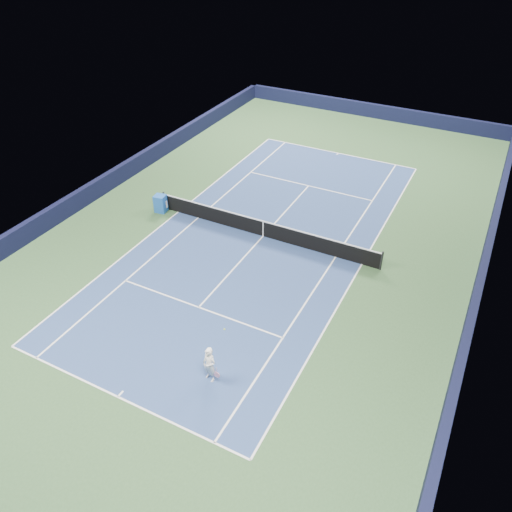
% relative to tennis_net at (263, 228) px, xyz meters
% --- Properties ---
extents(ground, '(40.00, 40.00, 0.00)m').
position_rel_tennis_net_xyz_m(ground, '(0.00, 0.00, -0.50)').
color(ground, '#2D4C29').
rests_on(ground, ground).
extents(wall_far, '(22.00, 0.35, 1.10)m').
position_rel_tennis_net_xyz_m(wall_far, '(0.00, 19.82, 0.05)').
color(wall_far, '#111333').
rests_on(wall_far, ground).
extents(wall_right, '(0.35, 40.00, 1.10)m').
position_rel_tennis_net_xyz_m(wall_right, '(10.82, 0.00, 0.05)').
color(wall_right, black).
rests_on(wall_right, ground).
extents(wall_left, '(0.35, 40.00, 1.10)m').
position_rel_tennis_net_xyz_m(wall_left, '(-10.82, 0.00, 0.05)').
color(wall_left, black).
rests_on(wall_left, ground).
extents(court_surface, '(10.97, 23.77, 0.01)m').
position_rel_tennis_net_xyz_m(court_surface, '(0.00, 0.00, -0.50)').
color(court_surface, navy).
rests_on(court_surface, ground).
extents(baseline_far, '(10.97, 0.08, 0.00)m').
position_rel_tennis_net_xyz_m(baseline_far, '(0.00, 11.88, -0.50)').
color(baseline_far, white).
rests_on(baseline_far, ground).
extents(baseline_near, '(10.97, 0.08, 0.00)m').
position_rel_tennis_net_xyz_m(baseline_near, '(0.00, -11.88, -0.50)').
color(baseline_near, white).
rests_on(baseline_near, ground).
extents(sideline_doubles_right, '(0.08, 23.77, 0.00)m').
position_rel_tennis_net_xyz_m(sideline_doubles_right, '(5.49, 0.00, -0.50)').
color(sideline_doubles_right, white).
rests_on(sideline_doubles_right, ground).
extents(sideline_doubles_left, '(0.08, 23.77, 0.00)m').
position_rel_tennis_net_xyz_m(sideline_doubles_left, '(-5.49, 0.00, -0.50)').
color(sideline_doubles_left, white).
rests_on(sideline_doubles_left, ground).
extents(sideline_singles_right, '(0.08, 23.77, 0.00)m').
position_rel_tennis_net_xyz_m(sideline_singles_right, '(4.12, 0.00, -0.50)').
color(sideline_singles_right, white).
rests_on(sideline_singles_right, ground).
extents(sideline_singles_left, '(0.08, 23.77, 0.00)m').
position_rel_tennis_net_xyz_m(sideline_singles_left, '(-4.12, 0.00, -0.50)').
color(sideline_singles_left, white).
rests_on(sideline_singles_left, ground).
extents(service_line_far, '(8.23, 0.08, 0.00)m').
position_rel_tennis_net_xyz_m(service_line_far, '(0.00, 6.40, -0.50)').
color(service_line_far, white).
rests_on(service_line_far, ground).
extents(service_line_near, '(8.23, 0.08, 0.00)m').
position_rel_tennis_net_xyz_m(service_line_near, '(0.00, -6.40, -0.50)').
color(service_line_near, white).
rests_on(service_line_near, ground).
extents(center_service_line, '(0.08, 12.80, 0.00)m').
position_rel_tennis_net_xyz_m(center_service_line, '(0.00, 0.00, -0.50)').
color(center_service_line, white).
rests_on(center_service_line, ground).
extents(center_mark_far, '(0.08, 0.30, 0.00)m').
position_rel_tennis_net_xyz_m(center_mark_far, '(0.00, 11.73, -0.50)').
color(center_mark_far, white).
rests_on(center_mark_far, ground).
extents(center_mark_near, '(0.08, 0.30, 0.00)m').
position_rel_tennis_net_xyz_m(center_mark_near, '(0.00, -11.73, -0.50)').
color(center_mark_near, white).
rests_on(center_mark_near, ground).
extents(tennis_net, '(12.90, 0.10, 1.07)m').
position_rel_tennis_net_xyz_m(tennis_net, '(0.00, 0.00, 0.00)').
color(tennis_net, black).
rests_on(tennis_net, ground).
extents(sponsor_cube, '(0.71, 0.66, 1.03)m').
position_rel_tennis_net_xyz_m(sponsor_cube, '(-6.40, -0.37, 0.01)').
color(sponsor_cube, blue).
rests_on(sponsor_cube, ground).
extents(tennis_player, '(0.78, 1.28, 1.81)m').
position_rel_tennis_net_xyz_m(tennis_player, '(2.58, -9.61, 0.29)').
color(tennis_player, white).
rests_on(tennis_player, ground).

